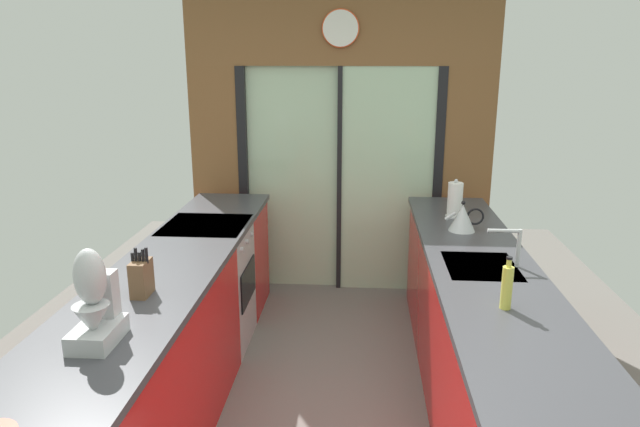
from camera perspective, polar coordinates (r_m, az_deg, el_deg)
ground_plane at (r=3.82m, az=0.63°, el=-17.77°), size 5.04×7.60×0.02m
back_wall_unit at (r=5.02m, az=2.00°, el=9.07°), size 2.64×0.12×2.70m
left_counter_run at (r=3.35m, az=-16.10°, el=-14.04°), size 0.62×3.80×0.92m
right_counter_run at (r=3.39m, az=16.33°, el=-13.76°), size 0.62×3.80×0.92m
sink_faucet at (r=3.41m, az=18.62°, el=-2.63°), size 0.19×0.02×0.22m
oven_range at (r=4.31m, az=-11.01°, el=-7.01°), size 0.60×0.60×0.92m
knife_block at (r=3.01m, az=-17.33°, el=-6.04°), size 0.09×0.14×0.25m
stand_mixer at (r=2.56m, az=-21.50°, el=-8.66°), size 0.17×0.27×0.42m
kettle at (r=4.03m, az=14.02°, el=-0.39°), size 0.27×0.18×0.21m
soap_bottle_far at (r=2.86m, az=18.12°, el=-6.92°), size 0.05×0.05×0.26m
paper_towel_roll at (r=4.35m, az=13.29°, el=1.30°), size 0.13×0.13×0.29m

